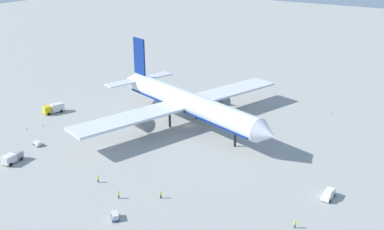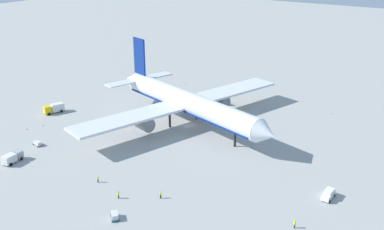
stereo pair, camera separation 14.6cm
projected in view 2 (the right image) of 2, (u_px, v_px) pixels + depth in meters
ground_plane at (189, 126)px, 140.13m from camera, size 600.00×600.00×0.00m
airliner at (186, 102)px, 138.46m from camera, size 66.81×73.04×22.75m
service_truck_0 at (54, 108)px, 149.95m from camera, size 4.31×6.93×2.91m
service_truck_1 at (12, 157)px, 116.44m from camera, size 3.15×5.79×2.44m
service_van at (328, 194)px, 100.36m from camera, size 2.17×4.71×1.97m
baggage_cart_0 at (38, 143)px, 126.39m from camera, size 3.58×1.88×1.20m
baggage_cart_1 at (115, 216)px, 93.10m from camera, size 3.10×2.94×1.32m
ground_worker_0 at (118, 195)px, 100.38m from camera, size 0.47×0.47×1.74m
ground_worker_2 at (295, 224)px, 90.02m from camera, size 0.54×0.54×1.76m
ground_worker_3 at (161, 195)px, 100.46m from camera, size 0.53×0.53×1.71m
ground_worker_4 at (98, 179)px, 107.07m from camera, size 0.48×0.48×1.65m
traffic_cone_0 at (332, 113)px, 149.70m from camera, size 0.36×0.36×0.55m
traffic_cone_1 at (27, 129)px, 137.09m from camera, size 0.36×0.36×0.55m
traffic_cone_2 at (185, 84)px, 179.86m from camera, size 0.36×0.36×0.55m
traffic_cone_3 at (43, 125)px, 139.60m from camera, size 0.36×0.36×0.55m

